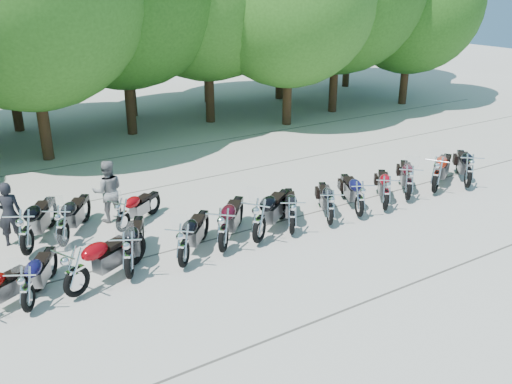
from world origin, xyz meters
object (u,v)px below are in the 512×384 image
motorcycle_2 (75,271)px  motorcycle_15 (62,225)px  motorcycle_4 (183,245)px  motorcycle_5 (223,229)px  motorcycle_14 (25,231)px  rider_1 (108,191)px  motorcycle_13 (469,170)px  motorcycle_9 (360,198)px  rider_0 (9,214)px  motorcycle_10 (386,192)px  motorcycle_11 (409,182)px  motorcycle_8 (330,207)px  motorcycle_6 (259,220)px  motorcycle_12 (437,174)px  motorcycle_1 (26,288)px  motorcycle_7 (292,215)px  motorcycle_16 (122,214)px  motorcycle_3 (128,254)px

motorcycle_2 → motorcycle_15: motorcycle_2 is taller
motorcycle_4 → motorcycle_5: motorcycle_5 is taller
motorcycle_14 → rider_1: 2.72m
motorcycle_13 → motorcycle_9: bearing=41.4°
motorcycle_9 → rider_0: rider_0 is taller
motorcycle_10 → motorcycle_11: size_ratio=0.95×
motorcycle_8 → motorcycle_9: 1.10m
motorcycle_6 → motorcycle_2: bearing=55.5°
motorcycle_2 → rider_0: bearing=-15.1°
motorcycle_2 → motorcycle_15: size_ratio=1.04×
motorcycle_4 → motorcycle_12: bearing=-136.7°
motorcycle_1 → motorcycle_15: motorcycle_15 is taller
motorcycle_7 → motorcycle_11: (4.54, 0.06, 0.05)m
motorcycle_2 → motorcycle_10: 9.21m
motorcycle_12 → motorcycle_1: bearing=60.2°
motorcycle_15 → motorcycle_11: bearing=-160.7°
motorcycle_2 → motorcycle_13: bearing=-117.7°
motorcycle_10 → motorcycle_12: 2.41m
motorcycle_2 → motorcycle_10: (9.21, -0.06, -0.06)m
motorcycle_13 → motorcycle_14: size_ratio=0.96×
motorcycle_5 → motorcycle_13: size_ratio=1.01×
motorcycle_5 → motorcycle_12: (7.87, -0.03, 0.02)m
motorcycle_8 → rider_1: bearing=-5.2°
motorcycle_5 → motorcycle_8: 3.37m
motorcycle_15 → rider_1: bearing=-112.3°
motorcycle_4 → motorcycle_7: (3.29, 0.12, -0.04)m
motorcycle_10 → motorcycle_6: bearing=37.4°
motorcycle_15 → rider_1: rider_1 is taller
motorcycle_11 → motorcycle_2: bearing=42.3°
motorcycle_1 → motorcycle_16: bearing=-108.7°
motorcycle_6 → motorcycle_15: bearing=24.7°
motorcycle_16 → rider_1: bearing=-32.6°
motorcycle_2 → rider_0: rider_0 is taller
motorcycle_10 → motorcycle_1: bearing=39.3°
motorcycle_14 → motorcycle_3: bearing=155.6°
motorcycle_11 → motorcycle_16: motorcycle_11 is taller
motorcycle_16 → rider_0: 2.88m
motorcycle_13 → motorcycle_14: 13.72m
motorcycle_12 → motorcycle_16: bearing=44.7°
motorcycle_8 → motorcycle_10: 2.10m
motorcycle_9 → rider_1: 7.30m
motorcycle_1 → motorcycle_10: (10.23, -0.03, 0.04)m
motorcycle_14 → motorcycle_7: bearing=-172.1°
motorcycle_2 → rider_1: size_ratio=1.34×
motorcycle_7 → motorcycle_14: (-6.39, 2.53, 0.10)m
motorcycle_12 → rider_1: size_ratio=1.39×
motorcycle_5 → motorcycle_10: (5.47, -0.21, -0.06)m
motorcycle_3 → motorcycle_5: motorcycle_5 is taller
motorcycle_13 → motorcycle_15: motorcycle_13 is taller
motorcycle_4 → motorcycle_11: motorcycle_11 is taller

